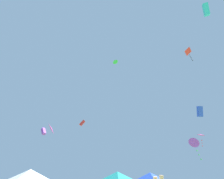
% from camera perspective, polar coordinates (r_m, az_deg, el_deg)
% --- Properties ---
extents(canopy_tent_white, '(3.21, 3.21, 3.44)m').
position_cam_1_polar(canopy_tent_white, '(16.29, -24.15, -23.31)').
color(canopy_tent_white, '#9E9EA3').
rests_on(canopy_tent_white, ground).
extents(canopy_tent_teal, '(3.41, 3.41, 3.64)m').
position_cam_1_polar(canopy_tent_teal, '(18.24, 1.70, -25.65)').
color(canopy_tent_teal, '#9E9EA3').
rests_on(canopy_tent_teal, ground).
extents(kite_red_diamond, '(1.00, 1.36, 2.69)m').
position_cam_1_polar(kite_red_diamond, '(39.37, 22.43, 10.64)').
color(kite_red_diamond, red).
extents(kite_cyan_box, '(0.87, 1.17, 1.37)m').
position_cam_1_polar(kite_cyan_box, '(23.63, 26.99, 21.10)').
color(kite_cyan_box, '#2DB7CC').
extents(kite_green_delta, '(0.85, 0.86, 0.35)m').
position_cam_1_polar(kite_green_delta, '(23.19, 1.01, 8.54)').
color(kite_green_delta, green).
extents(kite_blue_box, '(0.55, 0.82, 1.18)m').
position_cam_1_polar(kite_blue_box, '(21.91, 25.44, -6.15)').
color(kite_blue_box, blue).
extents(kite_red_box, '(0.79, 0.40, 0.85)m').
position_cam_1_polar(kite_red_box, '(26.34, -9.16, -10.15)').
color(kite_red_box, red).
extents(kite_magenta_delta, '(1.81, 1.81, 2.44)m').
position_cam_1_polar(kite_magenta_delta, '(38.38, 25.70, -12.51)').
color(kite_magenta_delta, '#D6389E').
extents(kite_purple_delta, '(1.40, 1.41, 2.43)m').
position_cam_1_polar(kite_purple_delta, '(23.66, 24.00, -14.77)').
color(kite_purple_delta, purple).
extents(kite_magenta_diamond, '(1.15, 1.21, 1.29)m').
position_cam_1_polar(kite_magenta_diamond, '(31.44, -18.07, -11.38)').
color(kite_magenta_diamond, '#D6389E').
extents(kite_purple_box, '(1.00, 0.95, 1.13)m').
position_cam_1_polar(kite_purple_box, '(28.80, -20.34, -11.97)').
color(kite_purple_box, purple).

